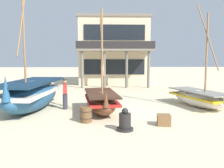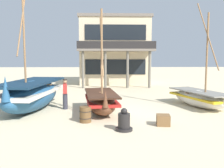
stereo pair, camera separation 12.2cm
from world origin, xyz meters
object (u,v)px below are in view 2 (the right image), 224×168
Objects in this scene: fishing_boat_centre_large at (32,94)px; fisherman_by_hull at (65,94)px; wooden_barrel at (85,114)px; fishing_boat_far_right at (199,98)px; cargo_crate at (163,120)px; fishing_boat_near_left at (101,101)px; capstan_winch at (124,122)px; harbor_building_main at (114,51)px.

fishing_boat_centre_large is 4.42× the size of fisherman_by_hull.
fishing_boat_centre_large is 10.63× the size of wooden_barrel.
fishing_boat_centre_large reaches higher than fishing_boat_far_right.
fisherman_by_hull reaches higher than cargo_crate.
fishing_boat_centre_large is at bearing 168.68° from fishing_boat_near_left.
cargo_crate is at bearing -10.74° from wooden_barrel.
capstan_winch is 1.85m from cargo_crate.
fishing_boat_far_right is at bearing 13.09° from fishing_boat_near_left.
fishing_boat_near_left is 3.36m from capstan_winch.
capstan_winch is (0.94, -3.21, -0.25)m from fishing_boat_near_left.
fisherman_by_hull is (-7.70, -0.41, 0.30)m from fishing_boat_far_right.
wooden_barrel is 3.40m from cargo_crate.
cargo_crate is (2.67, -2.54, -0.37)m from fishing_boat_near_left.
fisherman_by_hull is 1.87× the size of capstan_winch.
harbor_building_main reaches higher than cargo_crate.
wooden_barrel is (1.33, -2.83, -0.48)m from fisherman_by_hull.
fishing_boat_far_right is at bearing 3.44° from fishing_boat_centre_large.
capstan_winch is at bearing -54.55° from fisherman_by_hull.
harbor_building_main is (0.39, 18.04, 3.27)m from capstan_winch.
fishing_boat_near_left is at bearing -11.32° from fishing_boat_centre_large.
fishing_boat_centre_large is 9.51m from fishing_boat_far_right.
wooden_barrel is 17.17m from harbor_building_main.
harbor_building_main is at bearing 88.75° from capstan_winch.
cargo_crate is (-3.04, -3.87, -0.31)m from fishing_boat_far_right.
fishing_boat_near_left is at bearing 106.37° from capstan_winch.
fishing_boat_near_left reaches higher than wooden_barrel.
capstan_winch is 0.12× the size of harbor_building_main.
fishing_boat_far_right is at bearing 3.06° from fisherman_by_hull.
fishing_boat_near_left is 5.80× the size of capstan_winch.
fishing_boat_near_left is 0.69× the size of harbor_building_main.
fishing_boat_near_left reaches higher than cargo_crate.
capstan_winch is at bearing -158.76° from cargo_crate.
fishing_boat_far_right is at bearing 43.61° from capstan_winch.
fishing_boat_centre_large is at bearing 139.97° from capstan_winch.
fishing_boat_far_right is 0.79× the size of harbor_building_main.
capstan_winch reaches higher than wooden_barrel.
fishing_boat_near_left is 5.86m from fishing_boat_far_right.
fisherman_by_hull is 5.09m from capstan_winch.
wooden_barrel is (-0.67, -1.91, -0.25)m from fishing_boat_near_left.
fishing_boat_near_left is 9.51× the size of cargo_crate.
fishing_boat_far_right is 10.89× the size of cargo_crate.
fishing_boat_centre_large is 0.98× the size of harbor_building_main.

